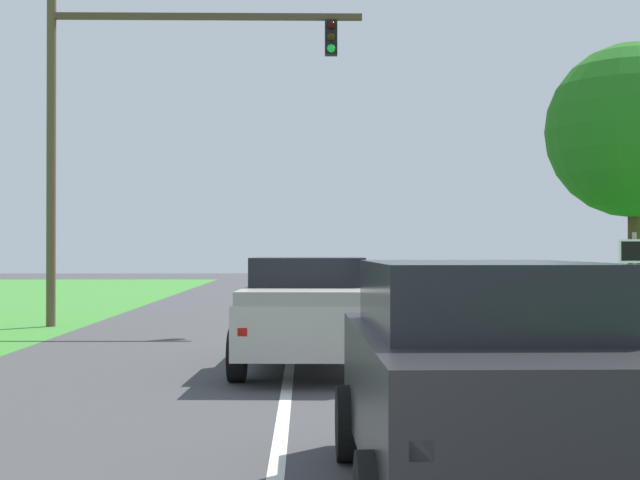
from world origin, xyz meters
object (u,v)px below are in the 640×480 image
Objects in this scene: red_suv_near at (486,374)px; traffic_light at (129,106)px; keep_moving_sign at (635,277)px; pickup_truck_lead at (309,312)px; oak_tree_right at (634,131)px.

traffic_light reaches higher than red_suv_near.
traffic_light is 3.73× the size of keep_moving_sign.
traffic_light reaches higher than keep_moving_sign.
pickup_truck_lead is 0.69× the size of oak_tree_right.
traffic_light is at bearing -170.02° from oak_tree_right.
keep_moving_sign is at bearing -32.98° from traffic_light.
pickup_truck_lead is (-1.38, 8.12, -0.05)m from red_suv_near.
traffic_light is 13.43m from keep_moving_sign.
traffic_light is at bearing 118.49° from pickup_truck_lead.
traffic_light reaches higher than oak_tree_right.
traffic_light is (-6.01, 16.65, 4.69)m from red_suv_near.
oak_tree_right is at bearing 70.38° from keep_moving_sign.
red_suv_near is at bearing -115.73° from keep_moving_sign.
traffic_light is at bearing 109.86° from red_suv_near.
red_suv_near is 18.32m from traffic_light.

